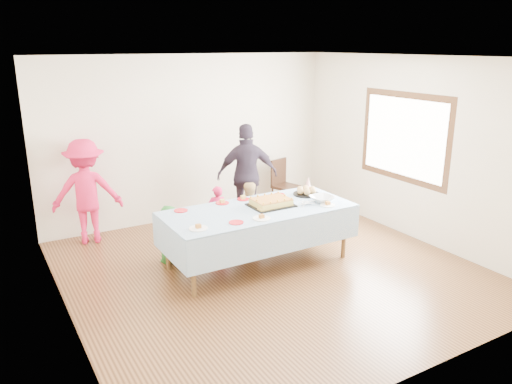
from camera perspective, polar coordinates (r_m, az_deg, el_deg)
ground at (r=6.63m, az=1.64°, el=-8.85°), size 5.00×5.00×0.00m
room_walls at (r=6.12m, az=2.19°, el=6.43°), size 5.04×5.04×2.72m
party_table at (r=6.54m, az=0.27°, el=-2.36°), size 2.50×1.10×0.78m
birthday_cake at (r=6.62m, az=1.74°, el=-1.19°), size 0.57×0.44×0.10m
rolls_tray at (r=7.14m, az=5.78°, el=0.06°), size 0.38×0.38×0.11m
punch_bowl at (r=6.86m, az=7.55°, el=-0.77°), size 0.31×0.31×0.08m
party_hat at (r=7.47m, az=5.96°, el=1.09°), size 0.10×0.10×0.17m
fork_pile at (r=6.68m, az=5.88°, el=-1.26°), size 0.24×0.18×0.07m
plate_red_far_a at (r=6.50m, az=-8.59°, el=-2.10°), size 0.18×0.18×0.01m
plate_red_far_b at (r=6.75m, az=-3.87°, el=-1.26°), size 0.19×0.19×0.01m
plate_red_far_c at (r=6.89m, az=-1.47°, el=-0.83°), size 0.17×0.17×0.01m
plate_red_far_d at (r=7.12m, az=2.68°, el=-0.28°), size 0.16×0.16×0.01m
plate_red_near at (r=6.01m, az=-2.28°, el=-3.49°), size 0.18×0.18×0.01m
plate_white_left at (r=5.86m, az=-6.60°, el=-4.15°), size 0.22×0.22×0.01m
plate_white_mid at (r=6.14m, az=0.64°, el=-3.04°), size 0.22×0.22×0.01m
plate_white_right at (r=6.71m, az=8.19°, el=-1.49°), size 0.20×0.20×0.01m
dining_chair at (r=8.88m, az=3.06°, el=1.21°), size 0.48×0.48×0.89m
toddler_left at (r=7.51m, az=-4.45°, el=-2.37°), size 0.34×0.26×0.83m
toddler_mid at (r=6.81m, az=-9.87°, el=-4.78°), size 0.46×0.38×0.80m
toddler_right at (r=7.25m, az=-0.90°, el=-2.51°), size 0.48×0.39×0.95m
adult_left at (r=7.69m, az=-18.79°, el=0.04°), size 1.11×0.80×1.55m
adult_right at (r=8.00m, az=-1.01°, el=1.94°), size 1.05×0.73×1.65m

